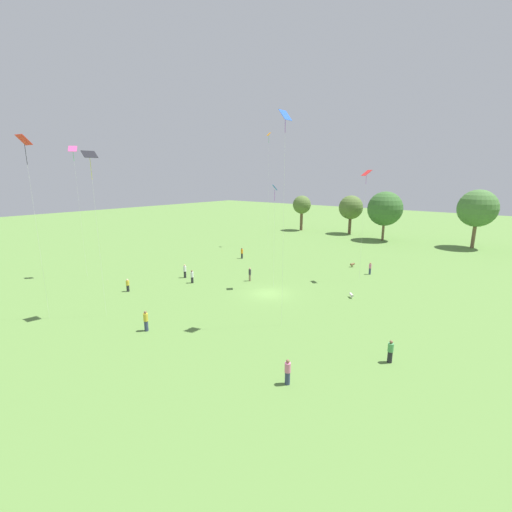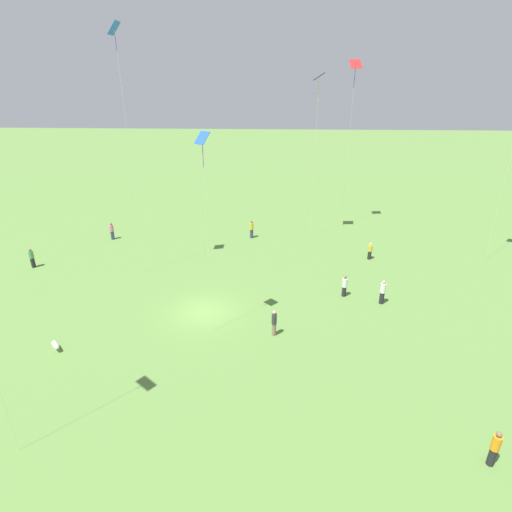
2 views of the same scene
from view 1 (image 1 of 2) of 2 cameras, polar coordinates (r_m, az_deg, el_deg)
name	(u,v)px [view 1 (image 1 of 2)]	position (r m, az deg, el deg)	size (l,w,h in m)	color
ground_plane	(269,294)	(40.58, 2.11, -6.28)	(240.00, 240.00, 0.00)	#5B843D
tree_0	(302,205)	(88.95, 7.64, 8.42)	(4.59, 4.59, 8.89)	brown
tree_1	(351,208)	(85.58, 15.53, 7.79)	(5.66, 5.66, 9.21)	brown
tree_2	(385,209)	(78.58, 20.70, 7.38)	(7.28, 7.28, 10.51)	brown
tree_3	(478,208)	(77.63, 32.99, 6.67)	(7.02, 7.02, 11.19)	brown
person_0	(370,268)	(50.80, 18.48, -1.96)	(0.38, 0.38, 1.72)	#333D5B
person_1	(192,277)	(45.07, -10.61, -3.39)	(0.50, 0.50, 1.71)	#232328
person_2	(288,372)	(23.84, 5.29, -18.68)	(0.57, 0.57, 1.79)	#333D5B
person_3	(242,253)	(57.64, -2.36, 0.48)	(0.40, 0.40, 1.83)	#232328
person_4	(390,352)	(27.94, 21.48, -14.60)	(0.58, 0.58, 1.76)	#232328
person_5	(250,274)	(45.15, -1.04, -3.05)	(0.46, 0.46, 1.80)	#847056
person_6	(128,285)	(43.85, -20.60, -4.59)	(0.48, 0.48, 1.57)	#232328
person_7	(146,321)	(32.41, -17.88, -10.25)	(0.57, 0.57, 1.89)	#333D5B
person_8	(185,271)	(47.56, -11.78, -2.48)	(0.48, 0.48, 1.86)	#232328
kite_0	(366,176)	(45.76, 17.91, 12.51)	(1.48, 1.44, 14.28)	red
kite_1	(25,147)	(37.24, -34.10, 14.79)	(1.29, 1.04, 16.98)	red
kite_2	(73,155)	(51.35, -28.16, 14.64)	(1.19, 1.25, 17.33)	#E54C99
kite_3	(90,160)	(35.07, -25.92, 14.15)	(1.18, 1.33, 15.73)	black
kite_4	(269,143)	(67.69, 2.13, 18.27)	(0.99, 0.88, 21.56)	orange
kite_5	(285,126)	(29.85, 4.89, 20.83)	(0.68, 1.06, 18.72)	blue
kite_6	(275,193)	(40.78, 3.13, 10.44)	(0.96, 0.95, 12.54)	blue
dog_0	(351,295)	(40.61, 15.60, -6.26)	(0.72, 0.74, 0.51)	silver
dog_1	(353,264)	(54.34, 15.81, -1.34)	(0.53, 0.84, 0.61)	brown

